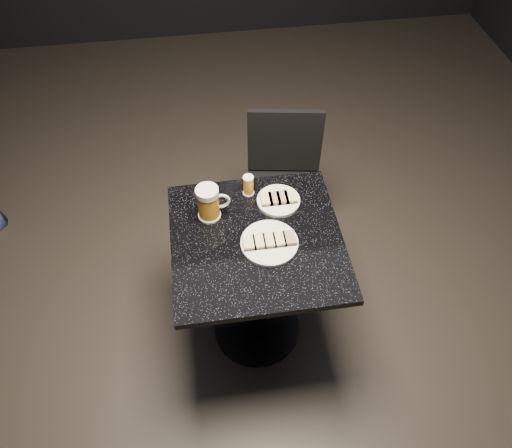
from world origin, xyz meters
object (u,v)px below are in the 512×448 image
(plate_large, at_px, (269,243))
(beer_tumbler, at_px, (248,185))
(chair, at_px, (284,181))
(plate_small, at_px, (278,201))
(beer_mug, at_px, (209,203))
(table, at_px, (257,273))

(plate_large, distance_m, beer_tumbler, 0.30)
(plate_large, distance_m, chair, 0.67)
(plate_small, xyz_separation_m, beer_tumbler, (-0.12, 0.07, 0.04))
(beer_mug, xyz_separation_m, chair, (0.40, 0.41, -0.33))
(beer_tumbler, relative_size, chair, 0.11)
(plate_small, xyz_separation_m, table, (-0.12, -0.19, -0.25))
(chair, bearing_deg, beer_tumbler, -126.87)
(plate_small, relative_size, chair, 0.22)
(table, bearing_deg, plate_small, 56.93)
(plate_small, xyz_separation_m, chair, (0.10, 0.37, -0.26))
(plate_large, bearing_deg, beer_tumbler, 98.61)
(table, bearing_deg, beer_mug, 138.88)
(table, bearing_deg, plate_large, -35.92)
(beer_tumbler, bearing_deg, table, -90.45)
(plate_small, height_order, chair, chair)
(plate_small, height_order, beer_tumbler, beer_tumbler)
(plate_small, distance_m, table, 0.34)
(beer_mug, distance_m, chair, 0.66)
(table, distance_m, chair, 0.60)
(plate_large, relative_size, beer_tumbler, 2.38)
(plate_small, bearing_deg, chair, 74.45)
(plate_small, relative_size, table, 0.25)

